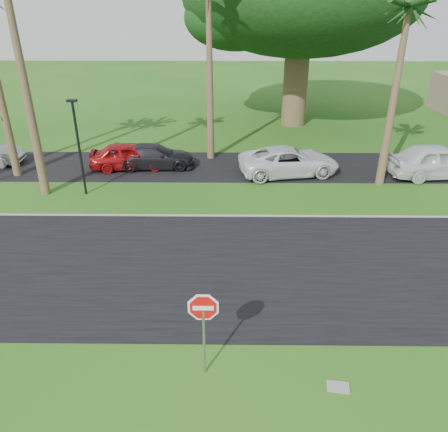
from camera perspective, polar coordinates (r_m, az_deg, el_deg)
ground at (r=14.33m, az=-3.92°, el=-10.93°), size 120.00×120.00×0.00m
road at (r=15.96m, az=-3.40°, el=-6.53°), size 120.00×8.00×0.02m
parking_strip at (r=25.39m, az=-1.86°, el=6.52°), size 120.00×5.00×0.02m
curb at (r=19.46m, az=-2.63°, el=0.05°), size 120.00×0.12×0.06m
stop_sign_near at (r=10.86m, az=-2.70°, el=-13.18°), size 1.05×0.07×2.62m
palm_right_near at (r=22.75m, az=22.98°, el=23.40°), size 5.00×5.00×9.50m
streetlight_right at (r=21.91m, az=-18.50°, el=9.16°), size 0.45×0.25×4.64m
car_red at (r=25.37m, az=-12.22°, el=7.66°), size 4.56×2.29×1.49m
car_dark at (r=25.28m, az=-9.08°, el=7.68°), size 4.70×2.18×1.33m
car_minivan at (r=24.19m, az=8.48°, el=7.07°), size 5.78×3.45×1.50m
car_pickup at (r=26.15m, az=26.15°, el=6.42°), size 5.44×2.64×1.79m
utility_slab at (r=12.02m, az=14.65°, el=-20.79°), size 0.59×0.43×0.06m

